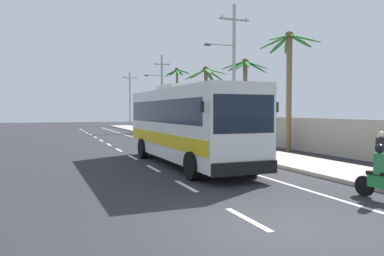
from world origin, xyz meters
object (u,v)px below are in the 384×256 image
at_px(motorcycle_beside_bus, 384,178).
at_px(pedestrian_midwalk, 381,153).
at_px(palm_second, 289,68).
at_px(palm_third, 245,83).
at_px(utility_pole_mid, 233,71).
at_px(palm_fourth, 177,85).
at_px(utility_pole_far, 161,91).
at_px(utility_pole_distant, 130,98).
at_px(palm_farthest, 206,87).
at_px(coach_bus_foreground, 186,123).

relative_size(motorcycle_beside_bus, pedestrian_midwalk, 1.21).
height_order(palm_second, palm_third, palm_second).
height_order(utility_pole_mid, palm_fourth, utility_pole_mid).
relative_size(pedestrian_midwalk, utility_pole_far, 0.18).
relative_size(utility_pole_mid, palm_second, 1.38).
bearing_deg(palm_fourth, pedestrian_midwalk, -96.64).
distance_m(motorcycle_beside_bus, utility_pole_far, 36.88).
xyz_separation_m(utility_pole_distant, palm_second, (0.89, -43.45, 0.47)).
distance_m(utility_pole_far, palm_farthest, 14.09).
xyz_separation_m(coach_bus_foreground, utility_pole_mid, (6.86, 8.72, 3.49)).
bearing_deg(pedestrian_midwalk, utility_pole_mid, -155.61).
height_order(utility_pole_distant, palm_second, utility_pole_distant).
xyz_separation_m(coach_bus_foreground, motorcycle_beside_bus, (2.70, -8.55, -1.31)).
distance_m(coach_bus_foreground, motorcycle_beside_bus, 9.06).
xyz_separation_m(utility_pole_mid, palm_third, (2.07, 1.92, -0.76)).
relative_size(utility_pole_mid, utility_pole_far, 1.11).
xyz_separation_m(coach_bus_foreground, palm_fourth, (9.17, 28.33, 3.74)).
xyz_separation_m(motorcycle_beside_bus, pedestrian_midwalk, (2.45, 2.36, 0.35)).
bearing_deg(palm_fourth, motorcycle_beside_bus, -99.95).
bearing_deg(palm_farthest, motorcycle_beside_bus, -100.47).
distance_m(utility_pole_far, palm_fourth, 2.37).
height_order(coach_bus_foreground, palm_third, palm_third).
relative_size(pedestrian_midwalk, utility_pole_distant, 0.18).
bearing_deg(utility_pole_distant, palm_second, -88.83).
bearing_deg(palm_fourth, palm_third, -90.80).
height_order(pedestrian_midwalk, palm_third, palm_third).
height_order(coach_bus_foreground, utility_pole_mid, utility_pole_mid).
distance_m(palm_second, palm_farthest, 10.34).
bearing_deg(palm_farthest, utility_pole_mid, -89.60).
relative_size(motorcycle_beside_bus, utility_pole_distant, 0.22).
distance_m(utility_pole_mid, utility_pole_distant, 38.24).
bearing_deg(utility_pole_far, utility_pole_mid, -90.45).
xyz_separation_m(palm_fourth, palm_farthest, (-2.35, -14.58, -1.16)).
bearing_deg(utility_pole_far, pedestrian_midwalk, -93.12).
bearing_deg(utility_pole_mid, pedestrian_midwalk, -96.53).
xyz_separation_m(pedestrian_midwalk, palm_farthest, (1.67, 19.94, 3.55)).
relative_size(palm_third, palm_farthest, 1.06).
distance_m(motorcycle_beside_bus, palm_fourth, 37.78).
height_order(utility_pole_mid, palm_second, utility_pole_mid).
bearing_deg(palm_third, palm_second, -97.02).
distance_m(pedestrian_midwalk, palm_fourth, 35.07).
bearing_deg(motorcycle_beside_bus, utility_pole_far, 83.25).
xyz_separation_m(coach_bus_foreground, pedestrian_midwalk, (5.15, -6.19, -0.96)).
bearing_deg(palm_farthest, pedestrian_midwalk, -94.79).
bearing_deg(palm_third, motorcycle_beside_bus, -107.96).
height_order(motorcycle_beside_bus, utility_pole_mid, utility_pole_mid).
relative_size(coach_bus_foreground, pedestrian_midwalk, 6.61).
distance_m(motorcycle_beside_bus, palm_second, 13.94).
height_order(palm_second, palm_fourth, palm_fourth).
xyz_separation_m(palm_second, palm_fourth, (1.13, 24.83, 0.53)).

